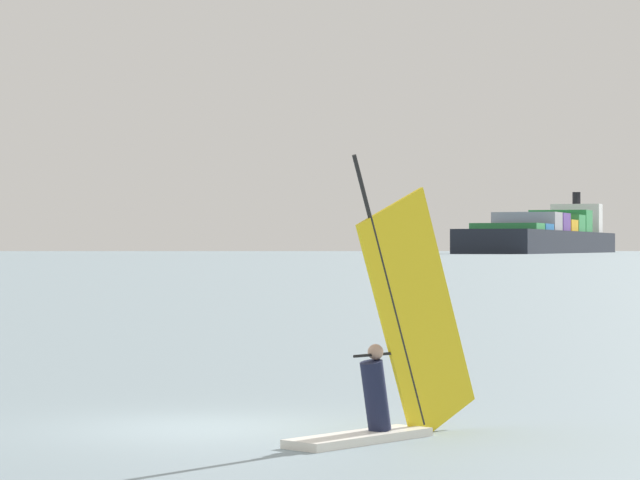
{
  "coord_description": "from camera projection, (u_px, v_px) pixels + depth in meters",
  "views": [
    {
      "loc": [
        6.47,
        -21.29,
        2.67
      ],
      "look_at": [
        0.63,
        4.74,
        2.8
      ],
      "focal_mm": 84.53,
      "sensor_mm": 36.0,
      "label": 1
    }
  ],
  "objects": [
    {
      "name": "ground_plane",
      "position": [
        208.0,
        428.0,
        22.18
      ],
      "size": [
        4000.0,
        4000.0,
        0.0
      ],
      "primitive_type": "plane",
      "color": "gray"
    },
    {
      "name": "windsurfer",
      "position": [
        390.0,
        370.0,
        21.04
      ],
      "size": [
        2.21,
        3.47,
        4.1
      ],
      "rotation": [
        0.0,
        0.0,
        4.19
      ],
      "color": "white",
      "rests_on": "ground_plane"
    },
    {
      "name": "cargo_ship",
      "position": [
        545.0,
        237.0,
        677.21
      ],
      "size": [
        57.08,
        214.19,
        30.12
      ],
      "rotation": [
        0.0,
        0.0,
        4.59
      ],
      "color": "black",
      "rests_on": "ground_plane"
    }
  ]
}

